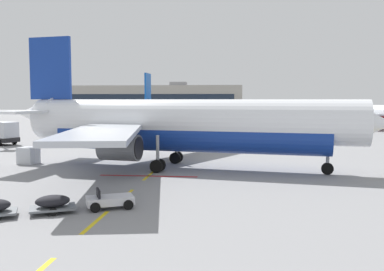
# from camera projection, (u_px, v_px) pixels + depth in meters

# --- Properties ---
(ground) EXTENTS (400.00, 400.00, 0.00)m
(ground) POSITION_uv_depth(u_px,v_px,m) (363.00, 152.00, 49.32)
(ground) COLOR gray
(apron_paint_markings) EXTENTS (8.00, 95.54, 0.01)m
(apron_paint_markings) POSITION_uv_depth(u_px,v_px,m) (176.00, 152.00, 49.59)
(apron_paint_markings) COLOR yellow
(apron_paint_markings) RESTS_ON ground
(airliner_foreground) EXTENTS (34.75, 34.15, 12.20)m
(airliner_foreground) POSITION_uv_depth(u_px,v_px,m) (182.00, 124.00, 37.40)
(airliner_foreground) COLOR white
(airliner_foreground) RESTS_ON ground
(airliner_mid_left) EXTENTS (33.92, 34.10, 11.96)m
(airliner_mid_left) POSITION_uv_depth(u_px,v_px,m) (130.00, 112.00, 79.05)
(airliner_mid_left) COLOR white
(airliner_mid_left) RESTS_ON ground
(airliner_far_right) EXTENTS (26.11, 27.50, 10.05)m
(airliner_far_right) POSITION_uv_depth(u_px,v_px,m) (366.00, 113.00, 89.54)
(airliner_far_right) COLOR white
(airliner_far_right) RESTS_ON ground
(baggage_train) EXTENTS (8.40, 5.01, 1.14)m
(baggage_train) POSITION_uv_depth(u_px,v_px,m) (53.00, 203.00, 22.73)
(baggage_train) COLOR silver
(baggage_train) RESTS_ON ground
(uld_cargo_container) EXTENTS (1.84, 1.81, 1.60)m
(uld_cargo_container) POSITION_uv_depth(u_px,v_px,m) (28.00, 155.00, 40.29)
(uld_cargo_container) COLOR #B7BCC6
(uld_cargo_container) RESTS_ON ground
(terminal_satellite) EXTENTS (66.72, 26.47, 12.75)m
(terminal_satellite) POSITION_uv_depth(u_px,v_px,m) (152.00, 101.00, 156.08)
(terminal_satellite) COLOR #9E998E
(terminal_satellite) RESTS_ON ground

